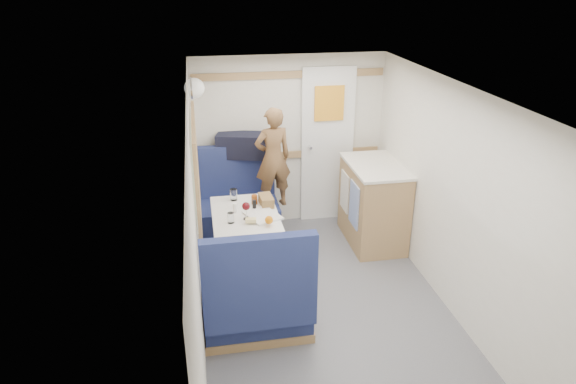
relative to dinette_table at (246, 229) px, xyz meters
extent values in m
plane|color=#515156|center=(0.65, -1.00, -0.57)|extent=(4.50, 4.50, 0.00)
plane|color=silver|center=(0.65, -1.00, 1.43)|extent=(4.50, 4.50, 0.00)
cube|color=silver|center=(0.65, 1.25, 0.43)|extent=(2.20, 0.02, 2.00)
cube|color=silver|center=(-0.45, -1.00, 0.43)|extent=(0.02, 4.50, 2.00)
cube|color=silver|center=(1.75, -1.00, 0.43)|extent=(0.02, 4.50, 2.00)
cube|color=olive|center=(0.65, 1.23, 0.28)|extent=(2.15, 0.02, 0.08)
cube|color=olive|center=(0.65, 1.23, 1.21)|extent=(2.15, 0.02, 0.08)
cube|color=#989F87|center=(-0.43, 0.00, 0.68)|extent=(0.04, 1.30, 0.72)
cube|color=white|center=(1.10, 1.22, 0.36)|extent=(0.62, 0.04, 1.86)
cube|color=yellow|center=(1.10, 1.19, 0.88)|extent=(0.34, 0.03, 0.40)
cylinder|color=silver|center=(0.88, 1.17, 0.38)|extent=(0.04, 0.10, 0.04)
cube|color=white|center=(0.00, 0.00, 0.13)|extent=(0.62, 0.92, 0.04)
cylinder|color=silver|center=(0.00, 0.00, -0.22)|extent=(0.08, 0.08, 0.66)
cylinder|color=silver|center=(0.00, 0.00, -0.55)|extent=(0.36, 0.36, 0.03)
cube|color=navy|center=(0.00, 0.80, -0.34)|extent=(0.88, 0.50, 0.45)
cube|color=navy|center=(0.00, 1.08, 0.08)|extent=(0.88, 0.10, 0.80)
cube|color=olive|center=(0.00, 0.80, -0.53)|extent=(0.90, 0.52, 0.08)
cube|color=navy|center=(0.00, -0.80, -0.34)|extent=(0.88, 0.50, 0.45)
cube|color=navy|center=(0.00, -1.08, 0.08)|extent=(0.88, 0.10, 0.80)
cube|color=olive|center=(0.00, -0.80, -0.53)|extent=(0.90, 0.52, 0.08)
cube|color=olive|center=(0.00, 1.12, 0.31)|extent=(0.90, 0.14, 0.04)
sphere|color=white|center=(-0.39, 0.85, 1.18)|extent=(0.20, 0.20, 0.20)
cube|color=olive|center=(1.47, 0.55, -0.12)|extent=(0.54, 0.90, 0.90)
cube|color=silver|center=(1.47, 0.55, 0.34)|extent=(0.56, 0.92, 0.03)
cube|color=#5972B2|center=(1.19, 0.37, -0.02)|extent=(0.01, 0.30, 0.48)
cube|color=silver|center=(1.19, 0.73, -0.02)|extent=(0.01, 0.28, 0.44)
imported|color=brown|center=(0.38, 0.73, 0.43)|extent=(0.45, 0.34, 1.10)
cube|color=black|center=(0.09, 1.12, 0.47)|extent=(0.61, 0.40, 0.27)
cube|color=white|center=(0.15, -0.07, 0.16)|extent=(0.38, 0.42, 0.02)
sphere|color=orange|center=(0.19, -0.27, 0.21)|extent=(0.07, 0.07, 0.07)
cube|color=#F5E48E|center=(0.03, -0.21, 0.19)|extent=(0.10, 0.07, 0.03)
cylinder|color=white|center=(0.00, -0.11, 0.16)|extent=(0.06, 0.06, 0.01)
cylinder|color=white|center=(0.00, -0.11, 0.21)|extent=(0.01, 0.01, 0.10)
sphere|color=#49070D|center=(0.00, -0.11, 0.28)|extent=(0.08, 0.08, 0.08)
cylinder|color=silver|center=(-0.15, -0.16, 0.20)|extent=(0.06, 0.06, 0.10)
cylinder|color=white|center=(-0.08, 0.34, 0.21)|extent=(0.07, 0.07, 0.12)
cylinder|color=brown|center=(0.11, 0.21, 0.20)|extent=(0.06, 0.06, 0.09)
cylinder|color=black|center=(0.10, 0.08, 0.20)|extent=(0.04, 0.04, 0.10)
cylinder|color=white|center=(-0.09, 0.04, 0.20)|extent=(0.04, 0.04, 0.10)
cube|color=brown|center=(0.22, 0.17, 0.20)|extent=(0.13, 0.23, 0.09)
camera|label=1|loc=(-0.37, -4.36, 2.27)|focal=32.00mm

